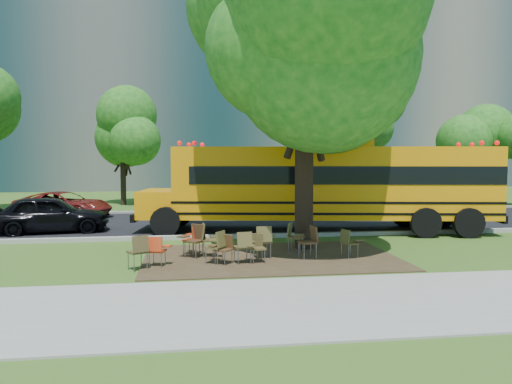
{
  "coord_description": "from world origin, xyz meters",
  "views": [
    {
      "loc": [
        -1.32,
        -14.11,
        2.82
      ],
      "look_at": [
        1.21,
        3.93,
        1.54
      ],
      "focal_mm": 35.0,
      "sensor_mm": 36.0,
      "label": 1
    }
  ],
  "objects": [
    {
      "name": "chair_10",
      "position": [
        -0.74,
        -0.24,
        0.59
      ],
      "size": [
        0.59,
        0.63,
        0.96
      ],
      "rotation": [
        0.0,
        0.0,
        -1.52
      ],
      "color": "#4B3E20",
      "rests_on": "ground"
    },
    {
      "name": "chair_2",
      "position": [
        -0.53,
        -1.18,
        0.56
      ],
      "size": [
        0.6,
        0.77,
        0.9
      ],
      "rotation": [
        0.0,
        0.0,
        0.96
      ],
      "color": "#4F4A22",
      "rests_on": "ground"
    },
    {
      "name": "sidewalk",
      "position": [
        0.0,
        -5.0,
        0.02
      ],
      "size": [
        60.0,
        4.0,
        0.04
      ],
      "primitive_type": "cube",
      "color": "gray",
      "rests_on": "ground"
    },
    {
      "name": "bg_tree_2",
      "position": [
        -5.0,
        16.0,
        4.21
      ],
      "size": [
        4.8,
        4.8,
        6.62
      ],
      "color": "black",
      "rests_on": "ground"
    },
    {
      "name": "chair_1",
      "position": [
        -2.07,
        -1.31,
        0.5
      ],
      "size": [
        0.62,
        0.49,
        0.81
      ],
      "rotation": [
        0.0,
        0.0,
        -0.28
      ],
      "color": "#BB3514",
      "rests_on": "ground"
    },
    {
      "name": "building_main",
      "position": [
        -8.0,
        36.0,
        11.0
      ],
      "size": [
        38.0,
        16.0,
        22.0
      ],
      "primitive_type": "cube",
      "color": "#5E5D5A",
      "rests_on": "ground"
    },
    {
      "name": "school_bus",
      "position": [
        4.0,
        4.02,
        1.84
      ],
      "size": [
        13.3,
        4.83,
        3.19
      ],
      "rotation": [
        0.0,
        0.0,
        -0.16
      ],
      "color": "orange",
      "rests_on": "ground"
    },
    {
      "name": "chair_9",
      "position": [
        -1.11,
        -0.24,
        0.59
      ],
      "size": [
        0.81,
        0.64,
        0.95
      ],
      "rotation": [
        0.0,
        0.0,
        2.5
      ],
      "color": "#422A17",
      "rests_on": "ground"
    },
    {
      "name": "chair_3",
      "position": [
        -0.37,
        -1.24,
        0.49
      ],
      "size": [
        0.68,
        0.54,
        0.79
      ],
      "rotation": [
        0.0,
        0.0,
        2.43
      ],
      "color": "#4E341C",
      "rests_on": "ground"
    },
    {
      "name": "dirt_patch",
      "position": [
        1.0,
        -0.5,
        0.01
      ],
      "size": [
        7.0,
        4.5,
        0.03
      ],
      "primitive_type": "cube",
      "color": "#382819",
      "rests_on": "ground"
    },
    {
      "name": "chair_5",
      "position": [
        0.5,
        -1.18,
        0.49
      ],
      "size": [
        0.52,
        0.5,
        0.79
      ],
      "rotation": [
        0.0,
        0.0,
        3.23
      ],
      "color": "#4F4322",
      "rests_on": "ground"
    },
    {
      "name": "black_car",
      "position": [
        -6.32,
        5.08,
        0.71
      ],
      "size": [
        4.36,
        2.27,
        1.42
      ],
      "primitive_type": "imported",
      "rotation": [
        0.0,
        0.0,
        1.72
      ],
      "color": "black",
      "rests_on": "ground"
    },
    {
      "name": "building_right",
      "position": [
        24.0,
        38.0,
        12.5
      ],
      "size": [
        30.0,
        16.0,
        25.0
      ],
      "primitive_type": "cube",
      "color": "slate",
      "rests_on": "ground"
    },
    {
      "name": "kerb_near",
      "position": [
        0.0,
        3.0,
        0.07
      ],
      "size": [
        80.0,
        0.25,
        0.14
      ],
      "primitive_type": "cube",
      "color": "gray",
      "rests_on": "ground"
    },
    {
      "name": "chair_6",
      "position": [
        2.02,
        -0.81,
        0.57
      ],
      "size": [
        0.63,
        0.62,
        0.92
      ],
      "rotation": [
        0.0,
        0.0,
        1.75
      ],
      "color": "#492F1A",
      "rests_on": "ground"
    },
    {
      "name": "chair_0",
      "position": [
        -2.49,
        -1.57,
        0.55
      ],
      "size": [
        0.6,
        0.73,
        0.89
      ],
      "rotation": [
        0.0,
        0.0,
        0.52
      ],
      "color": "#4A3E20",
      "rests_on": "ground"
    },
    {
      "name": "ground",
      "position": [
        0.0,
        0.0,
        0.0
      ],
      "size": [
        160.0,
        160.0,
        0.0
      ],
      "primitive_type": "plane",
      "color": "#355A1C",
      "rests_on": "ground"
    },
    {
      "name": "chair_7",
      "position": [
        3.14,
        -0.89,
        0.5
      ],
      "size": [
        0.63,
        0.56,
        0.81
      ],
      "rotation": [
        0.0,
        0.0,
        -1.21
      ],
      "color": "#42401D",
      "rests_on": "ground"
    },
    {
      "name": "kerb_far",
      "position": [
        0.0,
        11.1,
        0.07
      ],
      "size": [
        80.0,
        0.25,
        0.14
      ],
      "primitive_type": "cube",
      "color": "gray",
      "rests_on": "ground"
    },
    {
      "name": "main_tree",
      "position": [
        2.24,
        0.73,
        6.22
      ],
      "size": [
        7.2,
        7.2,
        9.84
      ],
      "color": "black",
      "rests_on": "ground"
    },
    {
      "name": "bg_tree_3",
      "position": [
        8.0,
        14.0,
        5.03
      ],
      "size": [
        5.6,
        5.6,
        7.84
      ],
      "color": "black",
      "rests_on": "ground"
    },
    {
      "name": "chair_8",
      "position": [
        -1.14,
        0.17,
        0.53
      ],
      "size": [
        0.57,
        0.73,
        0.86
      ],
      "rotation": [
        0.0,
        0.0,
        1.03
      ],
      "color": "#AC2912",
      "rests_on": "ground"
    },
    {
      "name": "bg_tree_4",
      "position": [
        16.0,
        13.0,
        4.34
      ],
      "size": [
        5.0,
        5.0,
        6.85
      ],
      "color": "black",
      "rests_on": "ground"
    },
    {
      "name": "asphalt_road",
      "position": [
        0.0,
        7.0,
        0.02
      ],
      "size": [
        80.0,
        8.0,
        0.04
      ],
      "primitive_type": "cube",
      "color": "black",
      "rests_on": "ground"
    },
    {
      "name": "bg_car_red",
      "position": [
        -6.94,
        9.8,
        0.61
      ],
      "size": [
        4.85,
        3.41,
        1.23
      ],
      "primitive_type": "imported",
      "rotation": [
        0.0,
        0.0,
        1.23
      ],
      "color": "#5E1310",
      "rests_on": "ground"
    },
    {
      "name": "chair_4",
      "position": [
        0.16,
        -1.29,
        0.55
      ],
      "size": [
        0.6,
        0.62,
        0.89
      ],
      "rotation": [
        0.0,
        0.0,
        0.2
      ],
      "color": "brown",
      "rests_on": "ground"
    },
    {
      "name": "chair_11",
      "position": [
        0.78,
        -0.7,
        0.58
      ],
      "size": [
        0.63,
        0.62,
        0.94
      ],
      "rotation": [
        0.0,
        0.0,
        0.12
      ],
      "color": "brown",
      "rests_on": "ground"
    },
    {
      "name": "chair_12",
      "position": [
        1.79,
        0.09,
        0.55
      ],
      "size": [
        0.58,
        0.73,
        0.89
      ],
      "rotation": [
        0.0,
        0.0,
        4.26
      ],
      "color": "brown",
      "rests_on": "ground"
    }
  ]
}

